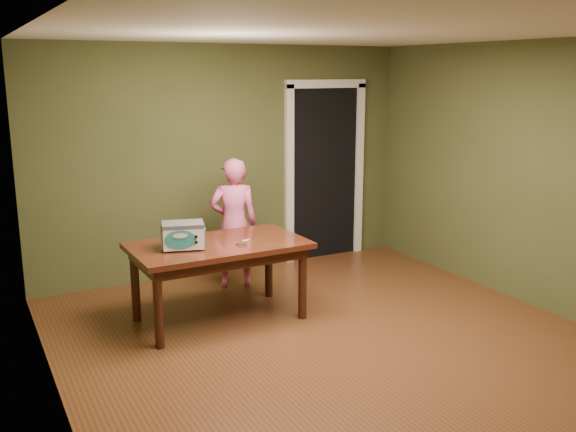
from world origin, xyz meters
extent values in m
plane|color=brown|center=(0.00, 0.00, 0.00)|extent=(5.00, 5.00, 0.00)
cube|color=#494D29|center=(0.00, 2.50, 1.30)|extent=(4.50, 0.02, 2.60)
cube|color=#494D29|center=(-2.25, 0.00, 1.30)|extent=(0.02, 5.00, 2.60)
cube|color=#494D29|center=(2.25, 0.00, 1.30)|extent=(0.02, 5.00, 2.60)
cube|color=white|center=(0.00, 0.00, 2.60)|extent=(4.50, 5.00, 0.02)
cube|color=black|center=(1.30, 2.80, 1.05)|extent=(0.90, 0.60, 2.10)
cube|color=black|center=(1.30, 2.48, 1.05)|extent=(0.90, 0.02, 2.10)
cube|color=white|center=(0.80, 2.47, 1.05)|extent=(0.10, 0.06, 2.20)
cube|color=white|center=(1.80, 2.47, 1.05)|extent=(0.10, 0.06, 2.20)
cube|color=white|center=(1.30, 2.47, 2.15)|extent=(1.10, 0.06, 0.10)
cube|color=#3B170D|center=(-0.67, 1.08, 0.72)|extent=(1.62, 0.93, 0.05)
cube|color=black|center=(-0.67, 1.08, 0.65)|extent=(1.50, 0.81, 0.10)
cylinder|color=black|center=(-1.36, 0.72, 0.35)|extent=(0.08, 0.08, 0.70)
cylinder|color=black|center=(-1.38, 1.42, 0.35)|extent=(0.08, 0.08, 0.70)
cylinder|color=black|center=(0.04, 0.75, 0.35)|extent=(0.08, 0.08, 0.70)
cylinder|color=black|center=(0.02, 1.45, 0.35)|extent=(0.08, 0.08, 0.70)
cylinder|color=#4C4F54|center=(-1.19, 1.00, 0.76)|extent=(0.02, 0.02, 0.02)
cylinder|color=#4C4F54|center=(-1.13, 1.18, 0.76)|extent=(0.02, 0.02, 0.02)
cylinder|color=#4C4F54|center=(-0.90, 0.92, 0.76)|extent=(0.02, 0.02, 0.02)
cylinder|color=#4C4F54|center=(-0.85, 1.10, 0.76)|extent=(0.02, 0.02, 0.02)
cube|color=white|center=(-1.02, 1.05, 0.87)|extent=(0.41, 0.34, 0.20)
cube|color=#4C4F54|center=(-1.02, 1.05, 0.97)|extent=(0.42, 0.35, 0.03)
cube|color=#4C4F54|center=(-1.20, 1.10, 0.87)|extent=(0.08, 0.23, 0.16)
cube|color=#4C4F54|center=(-0.84, 1.00, 0.87)|extent=(0.08, 0.23, 0.16)
ellipsoid|color=teal|center=(-1.08, 0.93, 0.87)|extent=(0.26, 0.08, 0.17)
cylinder|color=black|center=(-0.95, 0.89, 0.89)|extent=(0.03, 0.02, 0.02)
cylinder|color=black|center=(-0.95, 0.89, 0.84)|extent=(0.02, 0.02, 0.02)
cylinder|color=silver|center=(-0.50, 0.94, 0.76)|extent=(0.10, 0.10, 0.02)
cylinder|color=#442616|center=(-0.50, 0.94, 0.77)|extent=(0.09, 0.09, 0.01)
cube|color=#F9E46C|center=(-0.46, 1.01, 0.75)|extent=(0.18, 0.09, 0.01)
imported|color=pink|center=(-0.18, 1.89, 0.71)|extent=(0.59, 0.48, 1.41)
camera|label=1|loc=(-2.75, -4.28, 2.31)|focal=40.00mm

